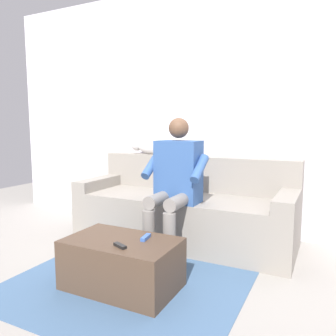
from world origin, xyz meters
name	(u,v)px	position (x,y,z in m)	size (l,w,h in m)	color
ground_plane	(148,268)	(0.00, 0.60, 0.00)	(8.00, 8.00, 0.00)	gray
back_wall	(203,109)	(0.00, -0.61, 1.29)	(5.18, 0.06, 2.59)	silver
couch	(185,210)	(0.00, -0.14, 0.29)	(2.08, 0.80, 0.80)	gray
coffee_table	(122,264)	(0.00, 0.96, 0.17)	(0.77, 0.47, 0.34)	#4C3828
person_solo_seated	(175,179)	(-0.08, 0.26, 0.66)	(0.52, 0.53, 1.18)	#335693
cat_on_backrest	(148,146)	(0.56, -0.40, 0.89)	(0.58, 0.13, 0.17)	silver
remote_blue	(146,237)	(-0.14, 0.87, 0.36)	(0.12, 0.03, 0.02)	#3860B7
remote_black	(120,246)	(-0.07, 1.08, 0.35)	(0.11, 0.03, 0.02)	black
floor_rug	(132,279)	(0.00, 0.83, 0.00)	(1.62, 1.53, 0.01)	#426084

